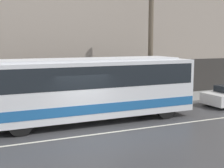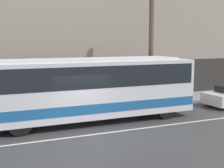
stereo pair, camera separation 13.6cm
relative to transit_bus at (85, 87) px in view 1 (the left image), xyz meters
The scene contains 7 objects.
ground_plane 2.88m from the transit_bus, 103.02° to the right, with size 60.00×60.00×0.00m, color #38383A.
sidewalk 3.80m from the transit_bus, 98.61° to the left, with size 60.00×3.10×0.13m.
building_facade 6.08m from the transit_bus, 95.75° to the left, with size 60.00×0.35×10.68m.
lane_stripe 2.88m from the transit_bus, 103.02° to the right, with size 54.00×0.14×0.01m.
transit_bus is the anchor object (origin of this frame).
utility_pole_near 6.11m from the transit_bus, 24.29° to the left, with size 0.31×0.31×7.87m.
pedestrian_waiting 4.66m from the transit_bus, 129.25° to the left, with size 0.36×0.36×1.69m.
Camera 1 is at (-4.53, -12.23, 3.99)m, focal length 50.00 mm.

